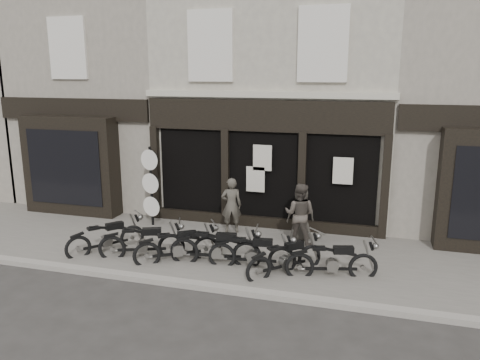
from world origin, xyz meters
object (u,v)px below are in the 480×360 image
(man_centre, at_px, (300,214))
(motorcycle_6, at_px, (333,264))
(motorcycle_4, at_px, (253,256))
(man_right, at_px, (301,213))
(motorcycle_3, at_px, (217,251))
(motorcycle_0, at_px, (107,240))
(motorcycle_2, at_px, (178,249))
(motorcycle_1, at_px, (143,245))
(motorcycle_5, at_px, (286,261))
(man_left, at_px, (231,205))
(advert_sign_post, at_px, (151,190))

(man_centre, bearing_deg, motorcycle_6, 126.15)
(motorcycle_4, distance_m, man_right, 2.34)
(motorcycle_3, bearing_deg, motorcycle_0, 172.26)
(motorcycle_2, xyz_separation_m, motorcycle_6, (3.75, 0.13, -0.01))
(motorcycle_3, xyz_separation_m, man_centre, (1.72, 1.84, 0.53))
(motorcycle_2, distance_m, motorcycle_4, 1.88)
(motorcycle_0, bearing_deg, man_right, -26.00)
(motorcycle_3, relative_size, man_right, 1.46)
(motorcycle_0, relative_size, motorcycle_3, 0.78)
(motorcycle_0, distance_m, motorcycle_4, 3.93)
(motorcycle_1, bearing_deg, man_centre, 6.81)
(motorcycle_4, xyz_separation_m, motorcycle_5, (0.81, -0.10, -0.01))
(man_centre, relative_size, man_right, 1.09)
(motorcycle_3, distance_m, motorcycle_4, 0.91)
(man_left, distance_m, man_centre, 2.09)
(motorcycle_6, bearing_deg, advert_sign_post, 144.12)
(motorcycle_4, bearing_deg, man_left, 112.20)
(man_centre, distance_m, advert_sign_post, 4.57)
(motorcycle_3, bearing_deg, motorcycle_4, -6.40)
(motorcycle_4, xyz_separation_m, motorcycle_6, (1.87, 0.00, -0.00))
(motorcycle_4, relative_size, motorcycle_6, 1.03)
(motorcycle_5, relative_size, motorcycle_6, 0.80)
(man_centre, relative_size, advert_sign_post, 0.67)
(motorcycle_4, distance_m, man_centre, 2.07)
(motorcycle_2, distance_m, man_right, 3.54)
(motorcycle_6, bearing_deg, motorcycle_4, 165.63)
(motorcycle_4, xyz_separation_m, man_centre, (0.81, 1.82, 0.56))
(motorcycle_4, bearing_deg, motorcycle_0, 173.91)
(motorcycle_0, distance_m, motorcycle_2, 2.06)
(motorcycle_0, height_order, motorcycle_6, motorcycle_6)
(advert_sign_post, bearing_deg, man_centre, 7.36)
(man_left, bearing_deg, motorcycle_0, 23.14)
(man_left, height_order, man_centre, man_centre)
(advert_sign_post, bearing_deg, motorcycle_0, -83.11)
(motorcycle_2, bearing_deg, man_right, 7.37)
(motorcycle_1, relative_size, motorcycle_4, 0.97)
(motorcycle_2, relative_size, motorcycle_5, 1.16)
(motorcycle_6, height_order, advert_sign_post, advert_sign_post)
(motorcycle_1, relative_size, man_right, 1.33)
(motorcycle_0, bearing_deg, motorcycle_2, -53.47)
(motorcycle_5, bearing_deg, man_left, 85.40)
(motorcycle_0, bearing_deg, motorcycle_6, -50.23)
(motorcycle_1, distance_m, motorcycle_6, 4.72)
(man_left, xyz_separation_m, man_right, (2.04, -0.12, -0.03))
(motorcycle_5, bearing_deg, motorcycle_4, 127.72)
(motorcycle_2, bearing_deg, motorcycle_0, 144.24)
(man_centre, bearing_deg, motorcycle_0, 27.14)
(motorcycle_0, distance_m, man_centre, 5.12)
(man_centre, bearing_deg, motorcycle_2, 41.84)
(man_left, relative_size, man_centre, 0.96)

